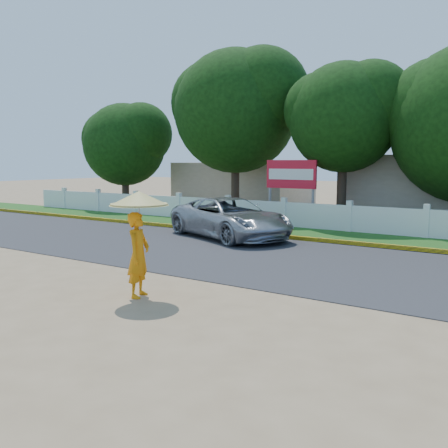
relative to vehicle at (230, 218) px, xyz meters
name	(u,v)px	position (x,y,z in m)	size (l,w,h in m)	color
ground	(175,290)	(3.18, -7.12, -0.76)	(120.00, 120.00, 0.00)	#9E8460
road	(270,258)	(3.18, -2.62, -0.75)	(60.00, 7.00, 0.02)	#38383A
grass_verge	(336,236)	(3.18, 2.63, -0.75)	(60.00, 3.50, 0.03)	#2D601E
curb	(318,240)	(3.18, 0.93, -0.68)	(40.00, 0.18, 0.16)	yellow
fence	(349,219)	(3.18, 4.08, -0.21)	(40.00, 0.10, 1.10)	silver
building_far	(243,184)	(-6.82, 11.88, 0.64)	(8.00, 5.00, 2.80)	#B7AD99
vehicle	(230,218)	(0.00, 0.00, 0.00)	(2.54, 5.51, 1.53)	#A0A3A7
monk_with_parasol	(139,228)	(2.93, -7.98, 0.72)	(1.26, 1.26, 2.28)	orange
billboard	(291,178)	(-0.05, 5.18, 1.38)	(2.50, 0.13, 2.95)	gray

